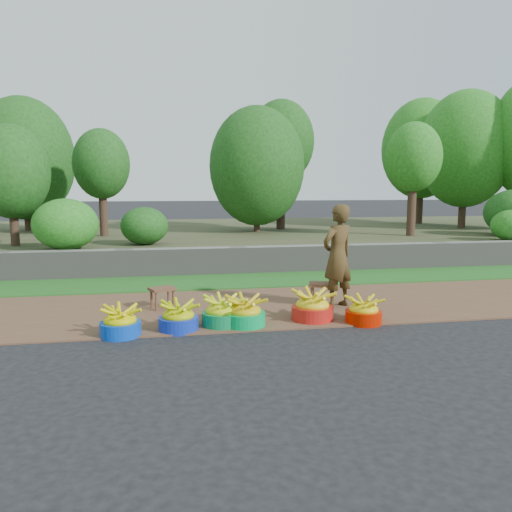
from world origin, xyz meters
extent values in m
plane|color=black|center=(0.00, 0.00, 0.00)|extent=(120.00, 120.00, 0.00)
cube|color=brown|center=(0.00, 1.25, 0.01)|extent=(80.00, 2.50, 0.02)
cube|color=#22601E|center=(0.00, 3.25, 0.02)|extent=(80.00, 1.50, 0.04)
cube|color=slate|center=(0.00, 4.10, 0.28)|extent=(80.00, 0.35, 0.55)
cube|color=#3D4126|center=(0.00, 9.00, 0.25)|extent=(80.00, 10.00, 0.50)
cylinder|color=#38261B|center=(1.99, 8.84, 1.50)|extent=(0.26, 0.26, 2.00)
ellipsoid|color=#1D5218|center=(1.99, 8.84, 3.08)|extent=(1.94, 1.94, 2.43)
cylinder|color=#38261B|center=(4.81, 6.16, 1.29)|extent=(0.22, 0.22, 1.58)
ellipsoid|color=#29791E|center=(4.81, 6.16, 2.50)|extent=(1.41, 1.41, 1.76)
cylinder|color=#38261B|center=(-5.32, 9.55, 1.11)|extent=(0.19, 0.19, 1.21)
ellipsoid|color=#1D5218|center=(-5.32, 9.55, 2.54)|extent=(2.77, 2.77, 3.46)
cylinder|color=#38261B|center=(-2.98, 7.52, 1.20)|extent=(0.20, 0.20, 1.40)
ellipsoid|color=#1D5218|center=(-2.98, 7.52, 2.33)|extent=(1.41, 1.41, 1.77)
cylinder|color=#38261B|center=(7.23, 10.22, 1.36)|extent=(0.23, 0.23, 1.73)
ellipsoid|color=#29791E|center=(7.23, 10.22, 3.04)|extent=(2.70, 2.70, 3.37)
cylinder|color=#38261B|center=(-4.59, 5.59, 1.05)|extent=(0.18, 0.18, 1.09)
ellipsoid|color=#1D5218|center=(-4.59, 5.59, 2.07)|extent=(1.58, 1.58, 1.97)
cylinder|color=#38261B|center=(7.54, 8.17, 1.27)|extent=(0.22, 0.22, 1.54)
ellipsoid|color=#29791E|center=(7.54, 8.17, 2.88)|extent=(2.80, 2.80, 3.50)
cylinder|color=#38261B|center=(1.11, 8.02, 1.01)|extent=(0.17, 0.17, 1.03)
ellipsoid|color=#1D5218|center=(1.11, 8.02, 2.32)|extent=(2.63, 2.63, 3.29)
ellipsoid|color=#29791E|center=(-3.38, 4.69, 1.01)|extent=(1.28, 1.28, 1.02)
ellipsoid|color=#1D5218|center=(-1.87, 5.33, 0.91)|extent=(1.02, 1.02, 0.82)
ellipsoid|color=#29791E|center=(6.49, 4.55, 0.86)|extent=(0.91, 0.91, 0.72)
cylinder|color=#083DBB|center=(-1.98, 0.13, 0.09)|extent=(0.48, 0.48, 0.17)
ellipsoid|color=#CAC200|center=(-1.98, 0.13, 0.22)|extent=(0.42, 0.42, 0.27)
cylinder|color=#112AAB|center=(-1.30, 0.23, 0.09)|extent=(0.49, 0.49, 0.17)
ellipsoid|color=#AEBA04|center=(-1.30, 0.23, 0.22)|extent=(0.43, 0.43, 0.28)
cylinder|color=#0B7B40|center=(-0.75, 0.33, 0.09)|extent=(0.52, 0.52, 0.19)
ellipsoid|color=#C6D513|center=(-0.75, 0.33, 0.24)|extent=(0.45, 0.45, 0.30)
cylinder|color=#009F4A|center=(-0.48, 0.26, 0.09)|extent=(0.52, 0.52, 0.19)
ellipsoid|color=gold|center=(-0.48, 0.26, 0.24)|extent=(0.46, 0.46, 0.30)
cylinder|color=red|center=(0.44, 0.37, 0.10)|extent=(0.55, 0.55, 0.20)
ellipsoid|color=gold|center=(0.44, 0.37, 0.25)|extent=(0.48, 0.48, 0.31)
cylinder|color=#B01400|center=(1.05, 0.14, 0.08)|extent=(0.47, 0.47, 0.17)
ellipsoid|color=gold|center=(1.05, 0.14, 0.21)|extent=(0.41, 0.41, 0.27)
cube|color=brown|center=(-1.50, 1.36, 0.30)|extent=(0.42, 0.37, 0.04)
cylinder|color=brown|center=(-1.58, 1.22, 0.15)|extent=(0.04, 0.04, 0.26)
cylinder|color=brown|center=(-1.34, 1.33, 0.15)|extent=(0.04, 0.04, 0.26)
cylinder|color=brown|center=(-1.65, 1.39, 0.15)|extent=(0.04, 0.04, 0.26)
cylinder|color=brown|center=(-1.41, 1.49, 0.15)|extent=(0.04, 0.04, 0.26)
cube|color=brown|center=(0.81, 1.12, 0.33)|extent=(0.45, 0.40, 0.04)
cylinder|color=brown|center=(0.64, 1.07, 0.16)|extent=(0.04, 0.04, 0.29)
cylinder|color=brown|center=(0.91, 0.98, 0.16)|extent=(0.04, 0.04, 0.29)
cylinder|color=brown|center=(0.71, 1.26, 0.16)|extent=(0.04, 0.04, 0.29)
cylinder|color=brown|center=(0.98, 1.17, 0.16)|extent=(0.04, 0.04, 0.29)
imported|color=black|center=(1.00, 1.00, 0.76)|extent=(0.64, 0.56, 1.49)
camera|label=1|loc=(-1.43, -5.76, 1.74)|focal=35.00mm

